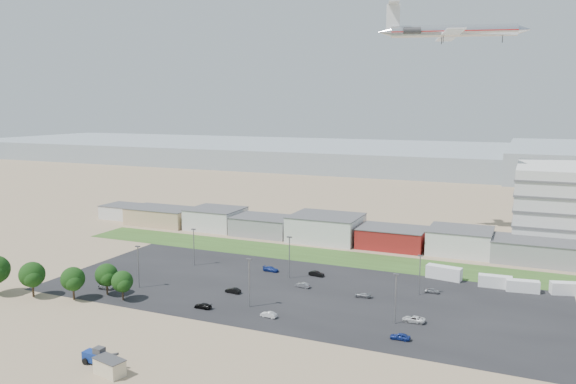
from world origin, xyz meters
The scene contains 33 objects.
ground centered at (0.00, 0.00, 0.00)m, with size 700.00×700.00×0.00m, color #997C61.
parking_lot centered at (5.00, 20.00, 0.01)m, with size 120.00×50.00×0.01m, color black.
grass_strip centered at (0.00, 52.00, 0.01)m, with size 160.00×16.00×0.02m, color #32501E.
hills_backdrop centered at (40.00, 315.00, 4.50)m, with size 700.00×200.00×9.00m, color gray, non-canonical shape.
building_row centered at (-17.00, 71.00, 4.00)m, with size 170.00×20.00×8.00m, color silver, non-canonical shape.
portable_shed centered at (-6.87, -30.63, 1.38)m, with size 5.46×2.84×2.75m, color beige, non-canonical shape.
telehandler centered at (-11.63, -28.54, 1.55)m, with size 7.43×2.48×3.10m, color navy, non-canonical shape.
box_trailer_a centered at (35.44, 43.43, 1.63)m, with size 8.69×2.72×3.26m, color silver, non-canonical shape.
box_trailer_b centered at (47.71, 41.63, 1.45)m, with size 7.71×2.41×2.89m, color silver, non-canonical shape.
box_trailer_c centered at (53.85, 40.70, 1.38)m, with size 7.38×2.31×2.77m, color silver, non-canonical shape.
box_trailer_d centered at (63.51, 42.81, 1.43)m, with size 7.63×2.39×2.86m, color silver, non-canonical shape.
tree_left centered at (-48.80, -7.78, 4.63)m, with size 6.17×6.17×9.25m, color black, non-canonical shape.
tree_mid centered at (-38.84, -5.58, 4.27)m, with size 5.69×5.69×8.54m, color black, non-canonical shape.
tree_right centered at (-34.28, 0.12, 4.17)m, with size 5.56×5.56×8.35m, color black, non-canonical shape.
tree_near centered at (-28.49, -1.39, 3.83)m, with size 5.11×5.11×7.67m, color black, non-canonical shape.
lightpole_front_l centered at (-30.76, 7.17, 5.14)m, with size 1.21×0.50×10.28m, color slate, non-canonical shape.
lightpole_front_m centered at (-0.40, 6.14, 5.38)m, with size 1.27×0.53×10.76m, color slate, non-canonical shape.
lightpole_front_r centered at (30.75, 9.36, 5.15)m, with size 1.21×0.50×10.29m, color slate, non-canonical shape.
lightpole_back_l centered at (-29.21, 28.90, 5.08)m, with size 1.20×0.50×10.16m, color slate, non-canonical shape.
lightpole_back_m centered at (-0.60, 28.49, 5.39)m, with size 1.27×0.53×10.79m, color slate, non-canonical shape.
lightpole_back_r centered at (31.95, 28.90, 4.69)m, with size 1.10×0.46×9.39m, color slate, non-canonical shape.
airliner centered at (28.54, 93.33, 67.03)m, with size 47.92×32.67×14.16m, color silver, non-canonical shape.
parked_car_0 centered at (34.05, 11.56, 0.63)m, with size 2.10×4.55×1.26m, color silver.
parked_car_2 centered at (33.43, 1.92, 0.64)m, with size 1.52×3.77×1.29m, color navy.
parked_car_3 centered at (-9.18, 1.27, 0.58)m, with size 1.62×3.98×1.16m, color black.
parked_car_4 centered at (-8.13, 12.71, 0.63)m, with size 1.34×3.84×1.27m, color black.
parked_car_6 centered at (-7.39, 31.91, 0.63)m, with size 1.78×4.37×1.27m, color navy.
parked_car_7 centered at (5.28, 22.97, 0.60)m, with size 1.27×3.64×1.20m, color #A5A5AA.
parked_car_8 centered at (34.53, 31.23, 0.58)m, with size 1.37×3.42×1.16m, color #A5A5AA.
parked_car_10 centered at (-37.16, 3.00, 0.57)m, with size 1.59×3.92×1.14m, color #595B5E.
parked_car_11 centered at (5.10, 32.82, 0.66)m, with size 1.39×3.99×1.32m, color black.
parked_car_12 centered at (20.47, 21.95, 0.55)m, with size 1.55×3.82×1.11m, color #A5A5AA.
parked_car_13 centered at (6.06, 2.31, 0.59)m, with size 1.24×3.56×1.17m, color silver.
Camera 1 is at (53.83, -97.56, 43.17)m, focal length 35.00 mm.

